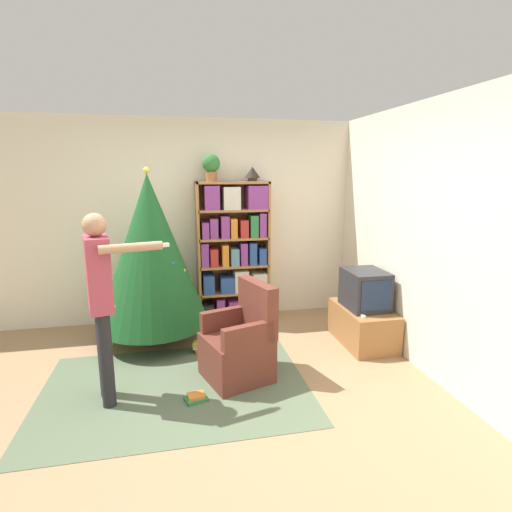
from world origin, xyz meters
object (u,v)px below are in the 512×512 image
standing_person (101,294)px  bookshelf (234,252)px  table_lamp (252,173)px  armchair (240,345)px  potted_plant (211,166)px  television (365,289)px  christmas_tree (151,251)px

standing_person → bookshelf: bearing=127.6°
table_lamp → armchair: bearing=-105.5°
table_lamp → potted_plant: bearing=180.0°
bookshelf → table_lamp: size_ratio=9.10×
television → armchair: bearing=-162.0°
television → table_lamp: (-1.08, 1.05, 1.28)m
television → armchair: (-1.51, -0.49, -0.32)m
christmas_tree → standing_person: bearing=-105.9°
christmas_tree → armchair: (0.83, -1.03, -0.74)m
bookshelf → christmas_tree: christmas_tree is taller
television → armchair: size_ratio=0.56×
bookshelf → television: 1.71m
table_lamp → bookshelf: bearing=-177.4°
standing_person → table_lamp: 2.53m
potted_plant → table_lamp: size_ratio=1.64×
armchair → television: bearing=89.9°
television → table_lamp: table_lamp is taller
bookshelf → potted_plant: potted_plant is taller
christmas_tree → armchair: bearing=-51.1°
standing_person → christmas_tree: bearing=150.3°
television → christmas_tree: (-2.34, 0.54, 0.43)m
armchair → standing_person: bearing=-100.1°
television → standing_person: 2.78m
armchair → table_lamp: (0.43, 1.54, 1.60)m
christmas_tree → potted_plant: (0.74, 0.50, 0.94)m
potted_plant → armchair: bearing=-86.7°
bookshelf → potted_plant: size_ratio=5.53×
armchair → standing_person: standing_person is taller
armchair → potted_plant: (-0.09, 1.54, 1.69)m
bookshelf → television: bookshelf is taller
potted_plant → standing_person: bearing=-122.5°
christmas_tree → potted_plant: 1.30m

